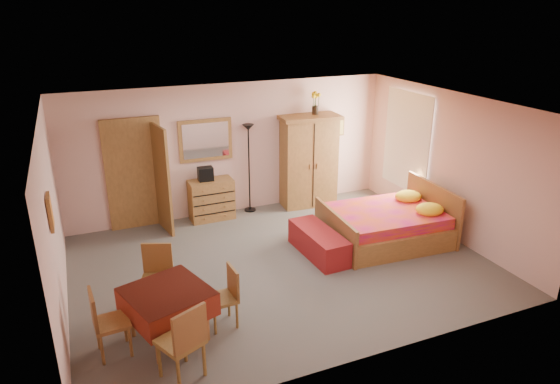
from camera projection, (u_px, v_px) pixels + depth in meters
name	position (u px, v px, depth m)	size (l,w,h in m)	color
floor	(282.00, 264.00, 8.15)	(6.50, 6.50, 0.00)	#646058
ceiling	(282.00, 106.00, 7.23)	(6.50, 6.50, 0.00)	brown
wall_back	(232.00, 149.00, 9.85)	(6.50, 0.10, 2.60)	beige
wall_front	(370.00, 263.00, 5.54)	(6.50, 0.10, 2.60)	beige
wall_left	(53.00, 224.00, 6.51)	(0.10, 5.00, 2.60)	beige
wall_right	(449.00, 165.00, 8.88)	(0.10, 5.00, 2.60)	beige
doorway	(135.00, 175.00, 9.23)	(1.06, 0.12, 2.15)	#9E6B35
window	(407.00, 141.00, 9.84)	(0.08, 1.40, 1.95)	white
picture_left	(50.00, 212.00, 5.86)	(0.04, 0.32, 0.42)	orange
picture_back	(338.00, 127.00, 10.59)	(0.30, 0.04, 0.40)	#D8BF59
chest_of_drawers	(211.00, 200.00, 9.76)	(0.85, 0.43, 0.80)	#9D6A35
wall_mirror	(206.00, 140.00, 9.53)	(1.03, 0.05, 0.81)	silver
stereo	(205.00, 174.00, 9.56)	(0.28, 0.21, 0.26)	black
floor_lamp	(249.00, 169.00, 9.97)	(0.23, 0.23, 1.81)	black
wardrobe	(309.00, 161.00, 10.28)	(1.22, 0.63, 1.91)	olive
sunflower_vase	(315.00, 103.00, 9.96)	(0.18, 0.18, 0.46)	yellow
bed	(385.00, 216.00, 8.83)	(2.06, 1.62, 0.95)	#C61365
bench	(319.00, 243.00, 8.40)	(0.49, 1.33, 0.44)	maroon
dining_table	(169.00, 315.00, 6.25)	(0.95, 0.95, 0.69)	maroon
chair_south	(180.00, 341.00, 5.55)	(0.44, 0.44, 0.97)	olive
chair_north	(156.00, 279.00, 6.83)	(0.41, 0.41, 0.91)	olive
chair_west	(112.00, 322.00, 5.95)	(0.40, 0.40, 0.89)	#A46B37
chair_east	(221.00, 298.00, 6.48)	(0.37, 0.37, 0.82)	olive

